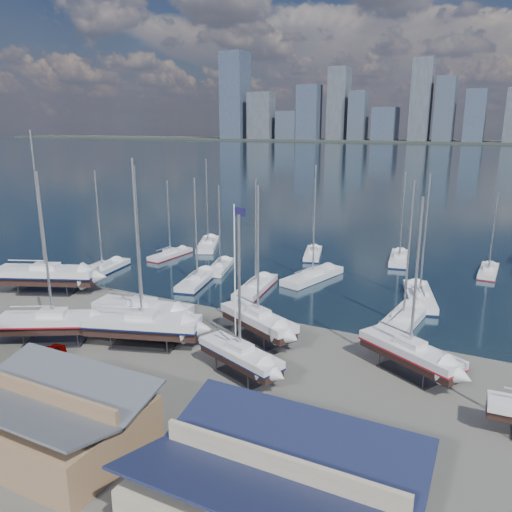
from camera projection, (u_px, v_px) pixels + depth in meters
The scene contains 30 objects.
ground at pixel (191, 348), 45.97m from camera, with size 1400.00×1400.00×0.00m, color #605E59.
water at pixel (468, 158), 313.68m from camera, with size 1400.00×600.00×0.40m, color #172734.
far_shore at pixel (488, 143), 537.86m from camera, with size 1400.00×80.00×2.20m, color #2D332D.
skyline at pixel (484, 106), 526.18m from camera, with size 639.14×43.80×107.69m.
shed_grey at pixel (48, 415), 31.60m from camera, with size 12.60×8.40×4.17m.
shed_blue at pixel (277, 492), 24.57m from camera, with size 13.65×9.45×4.71m.
sailboat_cradle_0 at pixel (46, 275), 60.69m from camera, with size 12.56×7.87×19.42m.
sailboat_cradle_1 at pixel (53, 322), 46.65m from camera, with size 10.02×7.29×16.05m.
sailboat_cradle_2 at pixel (143, 310), 49.56m from camera, with size 10.30×4.23×16.30m.
sailboat_cradle_3 at pixel (142, 325), 45.85m from camera, with size 11.12×6.25×17.23m.
sailboat_cradle_4 at pixel (258, 320), 47.31m from camera, with size 9.20×6.21×14.79m.
sailboat_cradle_5 at pixel (240, 355), 40.26m from camera, with size 8.47×5.10×13.45m.
sailboat_cradle_6 at pixel (410, 352), 40.64m from camera, with size 9.13×6.64×14.73m.
sailboat_moored_0 at pixel (103, 270), 69.36m from camera, with size 4.15×10.17×14.76m.
sailboat_moored_1 at pixel (170, 255), 77.60m from camera, with size 2.98×8.44×12.38m.
sailboat_moored_2 at pixel (208, 246), 83.59m from camera, with size 6.88×10.43×15.37m.
sailboat_moored_3 at pixel (198, 281), 64.68m from camera, with size 4.71×9.89×14.26m.
sailboat_moored_4 at pixel (220, 268), 70.61m from camera, with size 4.64×8.63×12.56m.
sailboat_moored_5 at pixel (313, 254), 77.89m from camera, with size 4.60×8.79×12.65m.
sailboat_moored_6 at pixel (256, 288), 61.81m from camera, with size 3.86×9.94×14.48m.
sailboat_moored_7 at pixel (313, 278), 66.07m from camera, with size 5.53×10.85×15.78m.
sailboat_moored_8 at pixel (399, 260), 74.93m from camera, with size 3.95×9.66×14.02m.
sailboat_moored_9 at pixel (403, 321), 51.39m from camera, with size 4.01×10.53×15.51m.
sailboat_moored_10 at pixel (419, 298), 58.28m from camera, with size 5.56×10.77×15.51m.
sailboat_moored_11 at pixel (488, 272), 68.73m from camera, with size 2.49×8.05×11.94m.
car_a at pixel (45, 357), 42.59m from camera, with size 1.69×4.20×1.43m, color gray.
car_b at pixel (63, 377), 39.26m from camera, with size 1.50×4.30×1.42m, color gray.
car_c at pixel (113, 405), 35.29m from camera, with size 2.48×5.38×1.49m, color gray.
car_d at pixel (215, 423), 33.06m from camera, with size 2.15×5.29×1.54m, color gray.
flagpole at pixel (236, 265), 44.81m from camera, with size 1.17×0.12×13.27m.
Camera 1 is at (24.41, -45.03, 19.96)m, focal length 35.00 mm.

